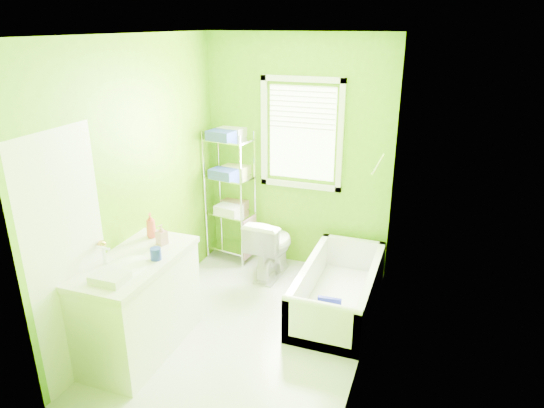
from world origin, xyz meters
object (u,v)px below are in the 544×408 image
(bathtub, at_px, (338,296))
(toilet, at_px, (271,246))
(vanity, at_px, (138,302))
(wire_shelf_unit, at_px, (231,182))

(bathtub, height_order, toilet, toilet)
(bathtub, distance_m, vanity, 1.91)
(toilet, bearing_deg, wire_shelf_unit, -19.87)
(bathtub, bearing_deg, toilet, 152.76)
(wire_shelf_unit, bearing_deg, vanity, -90.82)
(toilet, distance_m, vanity, 1.74)
(wire_shelf_unit, bearing_deg, bathtub, -25.59)
(bathtub, xyz_separation_m, vanity, (-1.47, -1.18, 0.31))
(vanity, xyz_separation_m, wire_shelf_unit, (0.03, 1.87, 0.50))
(toilet, relative_size, wire_shelf_unit, 0.45)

